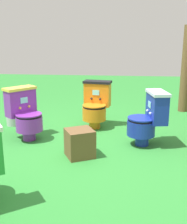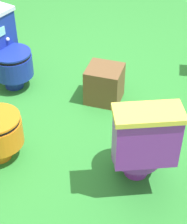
% 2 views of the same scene
% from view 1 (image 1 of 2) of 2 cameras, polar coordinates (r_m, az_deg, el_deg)
% --- Properties ---
extents(ground, '(14.00, 14.00, 0.00)m').
position_cam_1_polar(ground, '(3.75, -1.53, -7.08)').
color(ground, '#2D8433').
extents(toilet_purple, '(0.62, 0.64, 0.73)m').
position_cam_1_polar(toilet_purple, '(4.06, -13.60, -0.25)').
color(toilet_purple, purple).
rests_on(toilet_purple, ground).
extents(toilet_blue, '(0.49, 0.56, 0.73)m').
position_cam_1_polar(toilet_blue, '(3.78, 10.95, -1.24)').
color(toilet_blue, '#192D9E').
rests_on(toilet_blue, ground).
extents(toilet_orange, '(0.55, 0.48, 0.73)m').
position_cam_1_polar(toilet_orange, '(4.47, 0.44, 1.58)').
color(toilet_orange, orange).
rests_on(toilet_orange, ground).
extents(wooden_post, '(0.18, 0.18, 1.61)m').
position_cam_1_polar(wooden_post, '(5.65, 18.13, 8.16)').
color(wooden_post, brown).
rests_on(wooden_post, ground).
extents(small_crate, '(0.40, 0.41, 0.34)m').
position_cam_1_polar(small_crate, '(3.42, -2.80, -6.28)').
color(small_crate, brown).
rests_on(small_crate, ground).
extents(lemon_bucket, '(0.22, 0.22, 0.28)m').
position_cam_1_polar(lemon_bucket, '(4.80, -15.87, -1.18)').
color(lemon_bucket, '#B7B7BF').
rests_on(lemon_bucket, ground).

